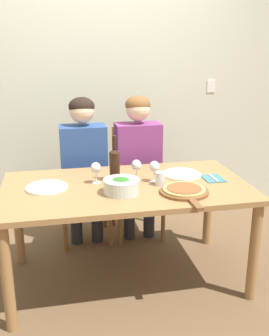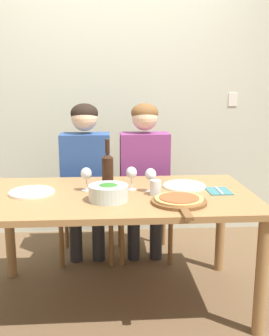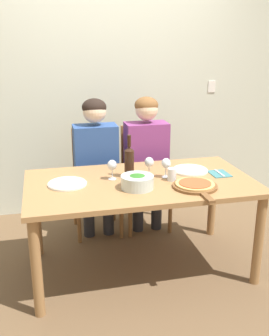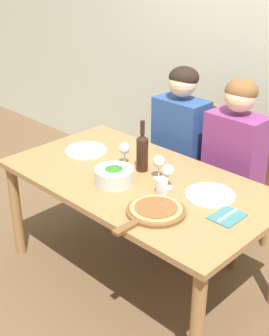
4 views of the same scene
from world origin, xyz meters
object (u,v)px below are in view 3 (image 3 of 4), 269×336
(wine_glass_right, at_px, (166,164))
(person_woman, at_px, (96,155))
(dinner_plate_left, at_px, (67,184))
(pizza_on_board, at_px, (195,186))
(broccoli_bowl, at_px, (137,182))
(wine_glass_centre, at_px, (149,163))
(chair_left, at_px, (95,176))
(wine_bottle, at_px, (129,161))
(dinner_plate_right, at_px, (190,170))
(water_tumbler, at_px, (172,174))
(wine_glass_left, at_px, (112,166))
(chair_right, at_px, (143,172))
(fork_on_napkin, at_px, (219,174))
(person_man, at_px, (147,152))

(wine_glass_right, bearing_deg, person_woman, 124.50)
(dinner_plate_left, height_order, pizza_on_board, pizza_on_board)
(broccoli_bowl, height_order, wine_glass_centre, wine_glass_centre)
(chair_left, xyz_separation_m, wine_bottle, (0.17, -0.68, 0.34))
(person_woman, xyz_separation_m, dinner_plate_left, (-0.30, -0.63, -0.02))
(wine_bottle, bearing_deg, broccoli_bowl, -89.25)
(dinner_plate_right, distance_m, water_tumbler, 0.27)
(person_woman, relative_size, wine_glass_left, 8.27)
(dinner_plate_left, relative_size, water_tumbler, 3.01)
(pizza_on_board, bearing_deg, chair_right, 96.41)
(wine_glass_right, bearing_deg, wine_glass_left, 172.95)
(chair_left, relative_size, water_tumbler, 10.22)
(chair_left, bearing_deg, wine_glass_right, -59.69)
(water_tumbler, bearing_deg, dinner_plate_right, 38.99)
(person_woman, xyz_separation_m, fork_on_napkin, (0.87, -0.66, -0.02))
(person_woman, height_order, person_man, same)
(chair_right, bearing_deg, person_man, -90.00)
(pizza_on_board, bearing_deg, wine_glass_left, 150.40)
(wine_bottle, xyz_separation_m, pizza_on_board, (0.40, -0.33, -0.11))
(wine_bottle, bearing_deg, chair_right, 66.89)
(chair_right, xyz_separation_m, wine_glass_centre, (-0.14, -0.70, 0.31))
(dinner_plate_left, bearing_deg, wine_glass_right, -0.86)
(chair_right, height_order, pizza_on_board, chair_right)
(water_tumbler, bearing_deg, wine_bottle, 153.28)
(water_tumbler, bearing_deg, dinner_plate_left, 173.54)
(chair_left, xyz_separation_m, fork_on_napkin, (0.87, -0.77, 0.21))
(chair_left, xyz_separation_m, chair_right, (0.46, 0.00, 0.00))
(chair_left, bearing_deg, dinner_plate_left, -111.95)
(broccoli_bowl, relative_size, dinner_plate_left, 0.82)
(pizza_on_board, xyz_separation_m, wine_glass_left, (-0.54, 0.31, 0.09))
(water_tumbler, relative_size, fork_on_napkin, 0.52)
(pizza_on_board, distance_m, wine_glass_centre, 0.41)
(broccoli_bowl, distance_m, wine_glass_centre, 0.28)
(wine_glass_centre, bearing_deg, broccoli_bowl, -123.01)
(chair_left, xyz_separation_m, broccoli_bowl, (0.18, -0.92, 0.26))
(broccoli_bowl, bearing_deg, fork_on_napkin, 12.16)
(water_tumbler, bearing_deg, person_woman, 122.89)
(wine_glass_centre, bearing_deg, dinner_plate_right, 6.67)
(person_woman, distance_m, wine_bottle, 0.60)
(chair_right, xyz_separation_m, wine_glass_right, (-0.02, -0.75, 0.31))
(person_man, relative_size, broccoli_bowl, 5.41)
(dinner_plate_right, distance_m, wine_glass_left, 0.64)
(person_man, relative_size, wine_glass_right, 8.27)
(chair_right, distance_m, water_tumbler, 0.86)
(chair_left, distance_m, wine_glass_right, 0.92)
(wine_bottle, distance_m, fork_on_napkin, 0.71)
(chair_left, distance_m, broccoli_bowl, 0.97)
(chair_left, height_order, dinner_plate_right, chair_left)
(wine_bottle, bearing_deg, person_man, 62.94)
(pizza_on_board, bearing_deg, water_tumbler, 122.22)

